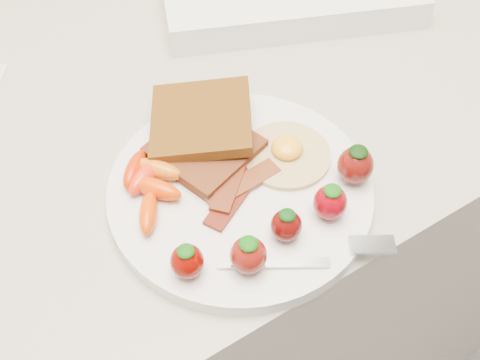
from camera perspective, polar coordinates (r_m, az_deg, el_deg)
counter at (r=1.08m, az=-5.94°, el=-10.33°), size 2.00×0.60×0.90m
plate at (r=0.62m, az=0.00°, el=-1.09°), size 0.27×0.27×0.02m
toast_lower at (r=0.63m, az=-3.36°, el=2.99°), size 0.12×0.12×0.01m
toast_upper at (r=0.64m, az=-3.71°, el=5.76°), size 0.15×0.14×0.02m
fried_egg at (r=0.63m, az=4.46°, el=2.58°), size 0.12×0.12×0.02m
bacon_strips at (r=0.60m, az=-0.41°, el=-0.66°), size 0.10×0.08×0.01m
baby_carrots at (r=0.61m, az=-8.64°, el=-0.25°), size 0.08×0.11×0.02m
strawberries at (r=0.57m, az=4.93°, el=-3.29°), size 0.23×0.07×0.04m
fork at (r=0.56m, az=7.52°, el=-7.01°), size 0.16×0.08×0.00m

